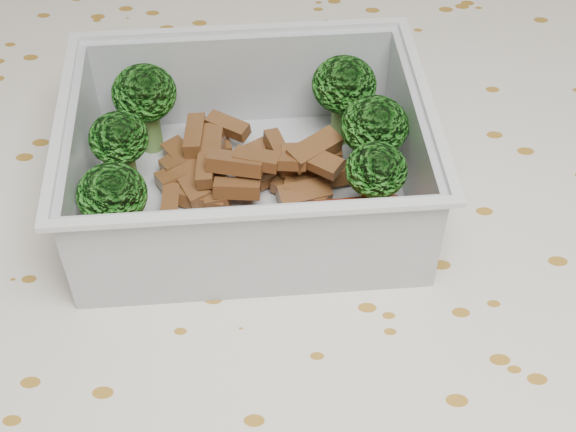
{
  "coord_description": "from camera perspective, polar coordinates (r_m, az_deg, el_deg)",
  "views": [
    {
      "loc": [
        0.01,
        -0.26,
        1.06
      ],
      "look_at": [
        0.0,
        0.0,
        0.78
      ],
      "focal_mm": 50.0,
      "sensor_mm": 36.0,
      "label": 1
    }
  ],
  "objects": [
    {
      "name": "dining_table",
      "position": [
        0.47,
        -0.61,
        -9.64
      ],
      "size": [
        1.4,
        0.9,
        0.75
      ],
      "color": "brown",
      "rests_on": "ground"
    },
    {
      "name": "sausage",
      "position": [
        0.38,
        -1.9,
        -1.0
      ],
      "size": [
        0.15,
        0.04,
        0.02
      ],
      "color": "red",
      "rests_on": "lunch_container"
    },
    {
      "name": "meat_pile",
      "position": [
        0.42,
        -3.42,
        3.58
      ],
      "size": [
        0.11,
        0.07,
        0.03
      ],
      "color": "brown",
      "rests_on": "lunch_container"
    },
    {
      "name": "broccoli_florets",
      "position": [
        0.41,
        -2.72,
        5.93
      ],
      "size": [
        0.16,
        0.12,
        0.05
      ],
      "color": "#608C3F",
      "rests_on": "lunch_container"
    },
    {
      "name": "lunch_container",
      "position": [
        0.41,
        -2.79,
        3.21
      ],
      "size": [
        0.19,
        0.16,
        0.06
      ],
      "color": "silver",
      "rests_on": "tablecloth"
    },
    {
      "name": "tablecloth",
      "position": [
        0.43,
        -0.66,
        -5.95
      ],
      "size": [
        1.46,
        0.96,
        0.19
      ],
      "color": "silver",
      "rests_on": "dining_table"
    }
  ]
}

